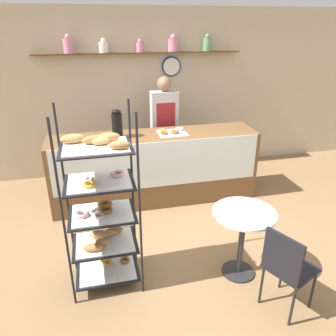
{
  "coord_description": "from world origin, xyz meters",
  "views": [
    {
      "loc": [
        -0.82,
        -3.01,
        2.44
      ],
      "look_at": [
        0.0,
        0.45,
        0.86
      ],
      "focal_mm": 35.0,
      "sensor_mm": 36.0,
      "label": 1
    }
  ],
  "objects_px": {
    "cafe_table": "(243,228)",
    "cafe_chair": "(286,265)",
    "person_worker": "(164,126)",
    "pastry_rack": "(102,206)",
    "donut_tray_counter": "(172,132)",
    "coffee_carafe": "(117,124)"
  },
  "relations": [
    {
      "from": "cafe_table",
      "to": "cafe_chair",
      "type": "distance_m",
      "value": 0.57
    },
    {
      "from": "person_worker",
      "to": "cafe_table",
      "type": "bearing_deg",
      "value": -83.58
    },
    {
      "from": "pastry_rack",
      "to": "donut_tray_counter",
      "type": "distance_m",
      "value": 1.91
    },
    {
      "from": "person_worker",
      "to": "cafe_chair",
      "type": "height_order",
      "value": "person_worker"
    },
    {
      "from": "pastry_rack",
      "to": "cafe_table",
      "type": "xyz_separation_m",
      "value": [
        1.36,
        -0.22,
        -0.31
      ]
    },
    {
      "from": "pastry_rack",
      "to": "cafe_table",
      "type": "height_order",
      "value": "pastry_rack"
    },
    {
      "from": "cafe_table",
      "to": "cafe_chair",
      "type": "relative_size",
      "value": 0.87
    },
    {
      "from": "cafe_table",
      "to": "donut_tray_counter",
      "type": "distance_m",
      "value": 1.88
    },
    {
      "from": "cafe_table",
      "to": "donut_tray_counter",
      "type": "height_order",
      "value": "donut_tray_counter"
    },
    {
      "from": "pastry_rack",
      "to": "person_worker",
      "type": "bearing_deg",
      "value": 63.28
    },
    {
      "from": "pastry_rack",
      "to": "donut_tray_counter",
      "type": "relative_size",
      "value": 4.57
    },
    {
      "from": "person_worker",
      "to": "donut_tray_counter",
      "type": "relative_size",
      "value": 4.33
    },
    {
      "from": "pastry_rack",
      "to": "coffee_carafe",
      "type": "xyz_separation_m",
      "value": [
        0.31,
        1.58,
        0.34
      ]
    },
    {
      "from": "coffee_carafe",
      "to": "donut_tray_counter",
      "type": "xyz_separation_m",
      "value": [
        0.76,
        -0.0,
        -0.17
      ]
    },
    {
      "from": "pastry_rack",
      "to": "coffee_carafe",
      "type": "distance_m",
      "value": 1.64
    },
    {
      "from": "cafe_chair",
      "to": "donut_tray_counter",
      "type": "relative_size",
      "value": 2.16
    },
    {
      "from": "cafe_chair",
      "to": "coffee_carafe",
      "type": "distance_m",
      "value": 2.73
    },
    {
      "from": "coffee_carafe",
      "to": "person_worker",
      "type": "bearing_deg",
      "value": 36.83
    },
    {
      "from": "cafe_chair",
      "to": "coffee_carafe",
      "type": "bearing_deg",
      "value": 2.73
    },
    {
      "from": "pastry_rack",
      "to": "cafe_table",
      "type": "relative_size",
      "value": 2.42
    },
    {
      "from": "pastry_rack",
      "to": "donut_tray_counter",
      "type": "xyz_separation_m",
      "value": [
        1.07,
        1.57,
        0.17
      ]
    },
    {
      "from": "cafe_chair",
      "to": "coffee_carafe",
      "type": "xyz_separation_m",
      "value": [
        -1.21,
        2.35,
        0.68
      ]
    }
  ]
}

